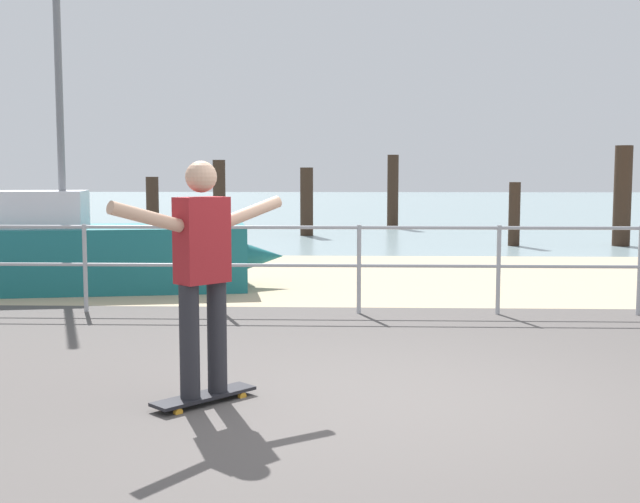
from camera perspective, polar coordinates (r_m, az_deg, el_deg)
The scene contains 13 objects.
ground_plane at distance 4.92m, azimuth 7.71°, elevation -14.06°, with size 24.00×10.00×0.04m, color #514C49.
beach_strip at distance 12.72m, azimuth 4.18°, elevation -1.82°, with size 24.00×6.00×0.04m, color tan.
sea_surface at distance 40.64m, azimuth 2.73°, elevation 3.34°, with size 72.00×50.00×0.04m, color #849EA3.
railing_fence at distance 9.37m, azimuth -7.05°, elevation -0.25°, with size 9.67×0.05×1.05m.
sailboat at distance 11.59m, azimuth -15.48°, elevation -0.16°, with size 5.06×2.16×4.60m.
skateboard at distance 5.84m, azimuth -8.23°, elevation -10.17°, with size 0.69×0.72×0.08m.
skateboarder at distance 5.65m, azimuth -8.36°, elevation -0.87°, with size 1.05×1.12×1.65m.
groyne_post_0 at distance 24.40m, azimuth -11.83°, elevation 3.44°, with size 0.37×0.37×1.51m, color #332319.
groyne_post_1 at distance 21.64m, azimuth -7.17°, elevation 3.86°, with size 0.33×0.33×1.98m, color #332319.
groyne_post_2 at distance 20.68m, azimuth -0.96°, elevation 3.54°, with size 0.33×0.33×1.77m, color #332319.
groyne_post_3 at distance 23.70m, azimuth 5.20°, elevation 4.26°, with size 0.33×0.33×2.16m, color #332319.
groyne_post_4 at distance 18.30m, azimuth 13.65°, elevation 2.57°, with size 0.25×0.25×1.43m, color #332319.
groyne_post_5 at distance 18.97m, azimuth 20.71°, elevation 3.69°, with size 0.38×0.38×2.24m, color #332319.
Camera 1 is at (-0.47, -5.61, 1.66)m, focal length 45.00 mm.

